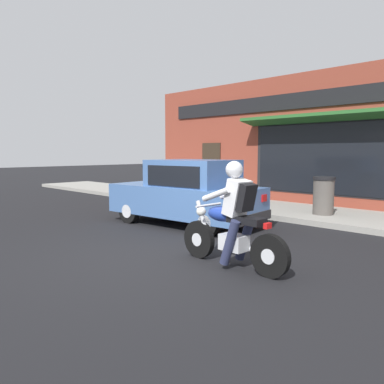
{
  "coord_description": "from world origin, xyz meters",
  "views": [
    {
      "loc": [
        -4.05,
        -4.73,
        1.75
      ],
      "look_at": [
        1.32,
        0.5,
        0.95
      ],
      "focal_mm": 35.0,
      "sensor_mm": 36.0,
      "label": 1
    }
  ],
  "objects_px": {
    "motorcycle_with_rider": "(233,223)",
    "car_hatchback": "(187,193)",
    "trash_bin": "(324,195)",
    "traffic_cone": "(224,192)"
  },
  "relations": [
    {
      "from": "car_hatchback",
      "to": "trash_bin",
      "type": "bearing_deg",
      "value": -34.92
    },
    {
      "from": "motorcycle_with_rider",
      "to": "trash_bin",
      "type": "distance_m",
      "value": 4.91
    },
    {
      "from": "trash_bin",
      "to": "traffic_cone",
      "type": "xyz_separation_m",
      "value": [
        0.24,
        3.5,
        -0.2
      ]
    },
    {
      "from": "motorcycle_with_rider",
      "to": "car_hatchback",
      "type": "bearing_deg",
      "value": 56.62
    },
    {
      "from": "motorcycle_with_rider",
      "to": "car_hatchback",
      "type": "distance_m",
      "value": 3.45
    },
    {
      "from": "traffic_cone",
      "to": "motorcycle_with_rider",
      "type": "bearing_deg",
      "value": -139.62
    },
    {
      "from": "car_hatchback",
      "to": "traffic_cone",
      "type": "height_order",
      "value": "car_hatchback"
    },
    {
      "from": "car_hatchback",
      "to": "trash_bin",
      "type": "distance_m",
      "value": 3.6
    },
    {
      "from": "trash_bin",
      "to": "car_hatchback",
      "type": "bearing_deg",
      "value": 145.08
    },
    {
      "from": "motorcycle_with_rider",
      "to": "traffic_cone",
      "type": "relative_size",
      "value": 3.37
    }
  ]
}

